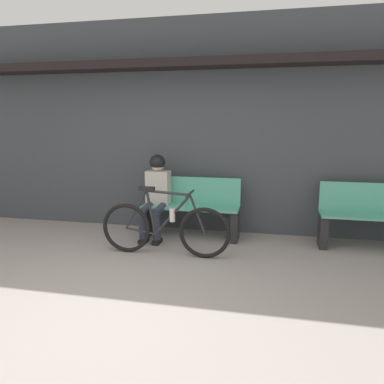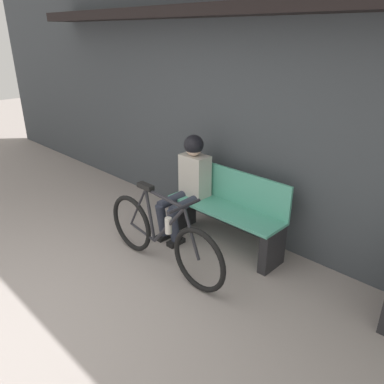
{
  "view_description": "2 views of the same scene",
  "coord_description": "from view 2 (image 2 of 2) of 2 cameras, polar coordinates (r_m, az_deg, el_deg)",
  "views": [
    {
      "loc": [
        1.45,
        -2.94,
        1.7
      ],
      "look_at": [
        0.39,
        1.87,
        0.76
      ],
      "focal_mm": 35.0,
      "sensor_mm": 36.0,
      "label": 1
    },
    {
      "loc": [
        2.68,
        -0.7,
        2.29
      ],
      "look_at": [
        0.11,
        1.92,
        0.72
      ],
      "focal_mm": 35.0,
      "sensor_mm": 36.0,
      "label": 2
    }
  ],
  "objects": [
    {
      "name": "park_bench_near",
      "position": [
        4.28,
        5.32,
        -3.12
      ],
      "size": [
        1.42,
        0.42,
        0.88
      ],
      "color": "#51A88E",
      "rests_on": "ground_plane"
    },
    {
      "name": "ground_plane",
      "position": [
        3.59,
        -24.75,
        -19.04
      ],
      "size": [
        24.0,
        24.0,
        0.0
      ],
      "primitive_type": "plane",
      "color": "gray"
    },
    {
      "name": "person_seated",
      "position": [
        4.38,
        -0.53,
        1.96
      ],
      "size": [
        0.34,
        0.64,
        1.22
      ],
      "color": "#2D3342",
      "rests_on": "ground_plane"
    },
    {
      "name": "storefront_wall",
      "position": [
        4.38,
        6.49,
        14.82
      ],
      "size": [
        12.0,
        0.56,
        3.2
      ],
      "color": "#3D4247",
      "rests_on": "ground_plane"
    },
    {
      "name": "bicycle",
      "position": [
        3.86,
        -4.59,
        -6.92
      ],
      "size": [
        1.69,
        0.4,
        0.88
      ],
      "color": "black",
      "rests_on": "ground_plane"
    }
  ]
}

